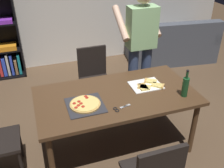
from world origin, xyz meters
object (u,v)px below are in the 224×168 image
object	(u,v)px
dining_table	(116,100)
kitchen_scissors	(119,108)
couch	(171,46)
wine_bottle	(185,86)
chair_far_side	(94,74)
pepperoni_pizza_on_tray	(85,104)
person_serving_pizza	(140,43)

from	to	relation	value
dining_table	kitchen_scissors	world-z (taller)	kitchen_scissors
dining_table	couch	bearing A→B (deg)	46.40
couch	wine_bottle	size ratio (longest dim) A/B	5.66
chair_far_side	pepperoni_pizza_on_tray	bearing A→B (deg)	-109.78
couch	kitchen_scissors	distance (m)	3.01
dining_table	wine_bottle	world-z (taller)	wine_bottle
person_serving_pizza	pepperoni_pizza_on_tray	bearing A→B (deg)	-139.79
couch	kitchen_scissors	xyz separation A→B (m)	(-1.95, -2.25, 0.45)
dining_table	couch	size ratio (longest dim) A/B	0.99
wine_bottle	kitchen_scissors	world-z (taller)	wine_bottle
pepperoni_pizza_on_tray	kitchen_scissors	size ratio (longest dim) A/B	1.92
wine_bottle	person_serving_pizza	bearing A→B (deg)	95.09
chair_far_side	pepperoni_pizza_on_tray	size ratio (longest dim) A/B	2.37
person_serving_pizza	wine_bottle	world-z (taller)	person_serving_pizza
pepperoni_pizza_on_tray	kitchen_scissors	bearing A→B (deg)	-27.55
dining_table	person_serving_pizza	distance (m)	1.00
chair_far_side	kitchen_scissors	distance (m)	1.24
dining_table	pepperoni_pizza_on_tray	size ratio (longest dim) A/B	4.66
couch	kitchen_scissors	world-z (taller)	couch
dining_table	pepperoni_pizza_on_tray	bearing A→B (deg)	-165.39
chair_far_side	couch	bearing A→B (deg)	28.65
wine_bottle	kitchen_scissors	size ratio (longest dim) A/B	1.59
person_serving_pizza	couch	bearing A→B (deg)	44.26
chair_far_side	dining_table	bearing A→B (deg)	-90.00
couch	person_serving_pizza	bearing A→B (deg)	-135.74
person_serving_pizza	kitchen_scissors	size ratio (longest dim) A/B	8.82
dining_table	couch	world-z (taller)	couch
dining_table	kitchen_scissors	bearing A→B (deg)	-102.99
chair_far_side	wine_bottle	distance (m)	1.44
chair_far_side	pepperoni_pizza_on_tray	distance (m)	1.15
chair_far_side	kitchen_scissors	world-z (taller)	chair_far_side
dining_table	couch	distance (m)	2.77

